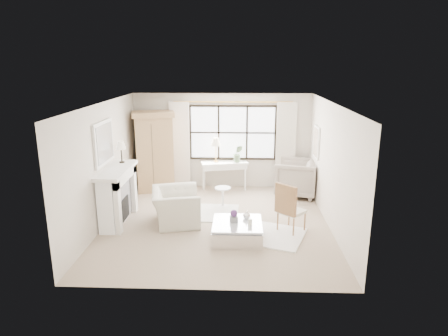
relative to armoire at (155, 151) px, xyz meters
The scene contains 32 objects.
floor 3.17m from the armoire, 51.09° to the right, with size 5.50×5.50×0.00m, color tan.
ceiling 3.34m from the armoire, 51.09° to the right, with size 5.50×5.50×0.00m, color white.
wall_back 1.92m from the armoire, 13.58° to the left, with size 5.00×5.00×0.00m, color beige.
wall_front 5.39m from the armoire, 69.81° to the right, with size 5.00×5.00×0.00m, color beige.
wall_left 2.40m from the armoire, 105.59° to the right, with size 5.50×5.50×0.00m, color beige.
wall_right 4.93m from the armoire, 27.84° to the right, with size 5.50×5.50×0.00m, color silver.
window_pane 2.25m from the armoire, 11.24° to the left, with size 2.40×0.02×1.50m, color silver.
window_frame 2.25m from the armoire, 10.99° to the left, with size 2.50×0.04×1.50m, color black, non-canonical shape.
curtain_rod 2.56m from the armoire, ahead, with size 0.04×0.04×3.30m, color gold.
curtain_left 0.75m from the armoire, 27.94° to the left, with size 0.55×0.10×2.47m, color silver.
curtain_right 3.68m from the armoire, ahead, with size 0.55×0.10×2.47m, color beige.
fireplace 2.39m from the armoire, 100.25° to the right, with size 0.58×1.66×1.26m.
mirror_frame 2.48m from the armoire, 104.90° to the right, with size 0.05×1.15×0.95m, color silver.
mirror_glass 2.47m from the armoire, 104.20° to the right, with size 0.02×1.00×0.80m, color #B8BDC4.
art_frame 4.39m from the armoire, ahead, with size 0.04×0.62×0.82m, color white.
art_canvas 4.37m from the armoire, ahead, with size 0.01×0.52×0.72m, color #BCA791.
mantel_lamp 1.89m from the armoire, 102.61° to the right, with size 0.22×0.22×0.51m.
armoire is the anchor object (origin of this frame).
console_table 2.08m from the armoire, ahead, with size 1.36×0.71×0.80m.
console_lamp 1.72m from the armoire, ahead, with size 0.28×0.28×0.69m.
orchid_plant 2.32m from the armoire, ahead, with size 0.27×0.22×0.49m, color #55704B.
side_table 2.45m from the armoire, 32.67° to the right, with size 0.40×0.40×0.51m.
rug_left 2.54m from the armoire, 48.81° to the right, with size 1.66×1.17×0.03m, color white.
rug_right 4.24m from the armoire, 45.01° to the right, with size 1.63×1.22×0.03m, color white.
club_armchair 2.60m from the armoire, 68.09° to the right, with size 1.18×1.03×0.77m, color beige.
wingback_chair 3.96m from the armoire, ahead, with size 1.05×1.09×0.99m, color gray.
french_chair 4.48m from the armoire, 38.03° to the right, with size 0.68×0.68×1.08m.
coffee_table 4.04m from the armoire, 53.63° to the right, with size 1.00×1.00×0.38m.
planter_box 3.92m from the armoire, 54.20° to the right, with size 0.15×0.15×0.11m, color slate.
planter_flowers 3.90m from the armoire, 54.20° to the right, with size 0.15×0.15×0.15m, color #562B6D.
pillar_candle 4.22m from the armoire, 51.69° to the right, with size 0.09×0.09×0.12m, color #ECE7CE.
coffee_vase 3.93m from the armoire, 49.39° to the right, with size 0.16×0.16×0.17m, color silver.
Camera 1 is at (0.50, -8.43, 3.58)m, focal length 32.00 mm.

